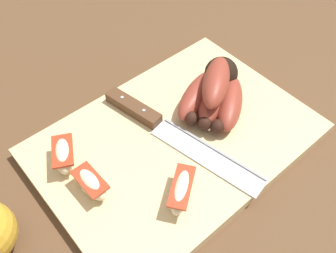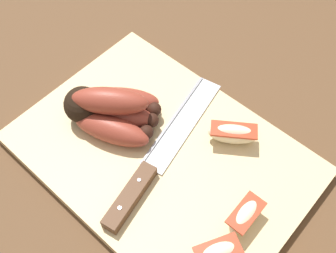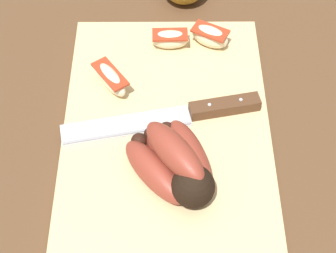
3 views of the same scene
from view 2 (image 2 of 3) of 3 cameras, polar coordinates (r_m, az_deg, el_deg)
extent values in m
plane|color=brown|center=(0.60, -2.14, -3.45)|extent=(6.00, 6.00, 0.00)
cube|color=#DBBC84|center=(0.58, -0.69, -3.97)|extent=(0.40, 0.28, 0.02)
sphere|color=black|center=(0.59, -11.96, 3.00)|extent=(0.05, 0.05, 0.05)
ellipsoid|color=brown|center=(0.57, -8.00, -0.39)|extent=(0.12, 0.08, 0.04)
sphere|color=black|center=(0.57, -2.78, -0.49)|extent=(0.02, 0.02, 0.02)
ellipsoid|color=brown|center=(0.59, -7.34, 1.69)|extent=(0.12, 0.09, 0.04)
sphere|color=black|center=(0.58, -2.34, 0.89)|extent=(0.02, 0.02, 0.02)
ellipsoid|color=brown|center=(0.60, -6.70, 3.68)|extent=(0.11, 0.10, 0.04)
sphere|color=black|center=(0.59, -1.97, 2.44)|extent=(0.02, 0.02, 0.02)
ellipsoid|color=brown|center=(0.56, -8.23, 3.59)|extent=(0.11, 0.10, 0.04)
cylinder|color=white|center=(0.57, -6.45, 2.67)|extent=(0.02, 0.02, 0.00)
cube|color=silver|center=(0.60, 2.10, 0.52)|extent=(0.07, 0.18, 0.00)
cube|color=#99999E|center=(0.60, 0.83, 1.29)|extent=(0.04, 0.17, 0.00)
cube|color=#51331E|center=(0.53, -5.37, -9.83)|extent=(0.04, 0.10, 0.02)
cylinder|color=#B2B2B7|center=(0.52, -6.85, -11.35)|extent=(0.01, 0.01, 0.00)
cylinder|color=#B2B2B7|center=(0.53, -4.11, -7.53)|extent=(0.01, 0.01, 0.00)
ellipsoid|color=beige|center=(0.52, 10.81, -12.27)|extent=(0.03, 0.06, 0.03)
cube|color=#B2381E|center=(0.52, 10.99, -11.86)|extent=(0.03, 0.05, 0.00)
ellipsoid|color=beige|center=(0.57, 9.17, -1.08)|extent=(0.07, 0.06, 0.03)
cube|color=#B2381E|center=(0.57, 9.32, -0.47)|extent=(0.07, 0.06, 0.00)
cube|color=#B2381E|center=(0.49, 7.12, -17.06)|extent=(0.05, 0.06, 0.00)
camera|label=1|loc=(0.46, 56.17, 30.41)|focal=39.56mm
camera|label=3|loc=(0.71, -57.10, 52.86)|focal=59.68mm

